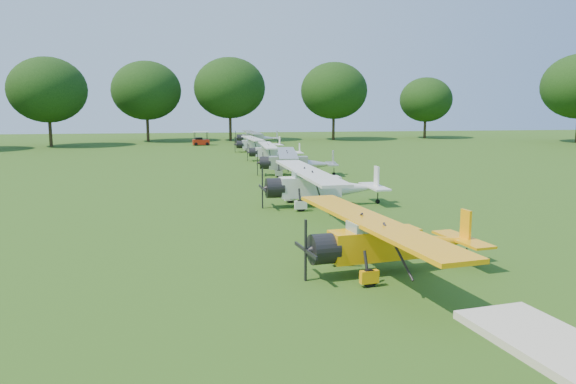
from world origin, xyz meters
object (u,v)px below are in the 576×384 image
at_px(aircraft_5, 273,150).
at_px(aircraft_4, 294,161).
at_px(aircraft_2, 387,238).
at_px(golf_cart, 201,141).
at_px(aircraft_7, 256,136).
at_px(aircraft_3, 319,183).
at_px(aircraft_6, 257,143).

bearing_deg(aircraft_5, aircraft_4, -87.55).
xyz_separation_m(aircraft_2, golf_cart, (-7.33, 60.79, -0.62)).
relative_size(aircraft_5, aircraft_7, 0.91).
height_order(aircraft_7, golf_cart, aircraft_7).
distance_m(aircraft_5, aircraft_7, 21.85).
distance_m(aircraft_2, aircraft_3, 13.15).
bearing_deg(aircraft_4, aircraft_7, 96.91).
xyz_separation_m(aircraft_3, aircraft_6, (-0.49, 36.38, -0.28)).
bearing_deg(aircraft_5, aircraft_7, 90.12).
bearing_deg(aircraft_2, aircraft_5, 79.46).
distance_m(aircraft_3, aircraft_6, 36.38).
bearing_deg(aircraft_3, aircraft_6, 86.88).
bearing_deg(aircraft_3, golf_cart, 94.99).
bearing_deg(aircraft_5, golf_cart, 109.79).
bearing_deg(aircraft_7, golf_cart, 175.22).
relative_size(aircraft_3, aircraft_7, 1.17).
bearing_deg(aircraft_4, golf_cart, 109.93).
xyz_separation_m(aircraft_2, aircraft_6, (-0.38, 49.52, -0.18)).
bearing_deg(golf_cart, aircraft_4, -84.49).
height_order(aircraft_5, golf_cart, golf_cart).
relative_size(aircraft_2, aircraft_6, 1.16).
height_order(aircraft_3, golf_cart, aircraft_3).
height_order(aircraft_4, golf_cart, aircraft_4).
height_order(aircraft_6, golf_cart, golf_cart).
bearing_deg(aircraft_6, golf_cart, 115.97).
height_order(aircraft_2, aircraft_5, aircraft_2).
bearing_deg(aircraft_4, aircraft_6, 99.35).
distance_m(aircraft_7, golf_cart, 7.82).
relative_size(aircraft_4, aircraft_7, 1.06).
bearing_deg(aircraft_2, aircraft_6, 80.44).
xyz_separation_m(aircraft_5, aircraft_7, (0.10, 21.85, 0.10)).
bearing_deg(aircraft_4, aircraft_3, -86.40).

